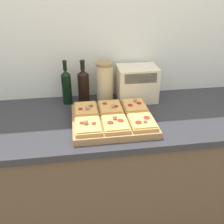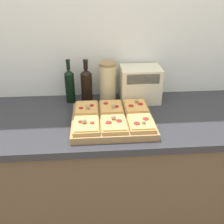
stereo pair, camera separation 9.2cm
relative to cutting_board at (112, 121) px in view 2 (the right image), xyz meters
The scene contains 13 objects.
wall_back 0.56m from the cutting_board, 84.97° to the left, with size 6.00×0.06×2.50m.
kitchen_counter 0.47m from the cutting_board, 64.67° to the left, with size 2.63×0.67×0.88m.
cutting_board is the anchor object (origin of this frame).
pizza_slice_back_left 0.17m from the cutting_board, 147.39° to the left, with size 0.13×0.18×0.05m.
pizza_slice_back_center 0.10m from the cutting_board, 89.90° to the left, with size 0.13×0.18×0.05m.
pizza_slice_back_right 0.17m from the cutting_board, 32.91° to the left, with size 0.13×0.18×0.05m.
pizza_slice_front_left 0.17m from the cutting_board, 147.26° to the right, with size 0.13×0.18×0.06m.
pizza_slice_front_center 0.10m from the cutting_board, 90.00° to the right, with size 0.13×0.18×0.05m.
pizza_slice_front_right 0.17m from the cutting_board, 32.91° to the right, with size 0.13×0.18×0.05m.
olive_oil_bottle 0.41m from the cutting_board, 129.37° to the left, with size 0.06×0.06×0.28m.
wine_bottle 0.35m from the cutting_board, 115.17° to the left, with size 0.07×0.07×0.28m.
grain_jar_tall 0.32m from the cutting_board, 91.10° to the left, with size 0.11×0.11×0.26m.
toaster_oven 0.37m from the cutting_board, 54.94° to the left, with size 0.28×0.18×0.23m.
Camera 2 is at (-0.14, -1.03, 1.64)m, focal length 42.00 mm.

